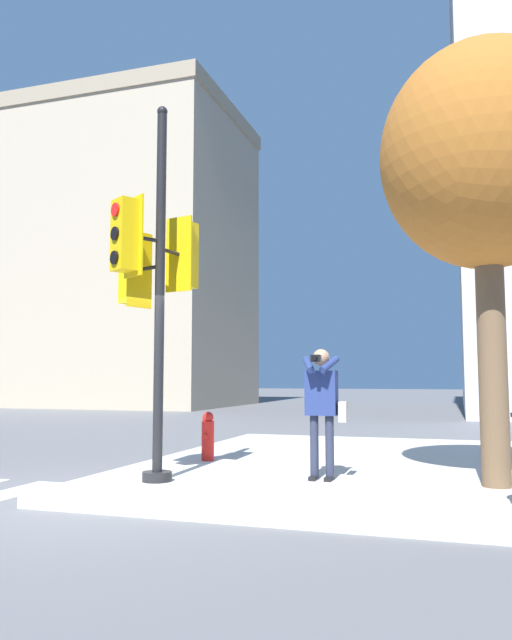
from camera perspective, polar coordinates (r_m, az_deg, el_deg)
name	(u,v)px	position (r m, az deg, el deg)	size (l,w,h in m)	color
ground_plane	(82,503)	(7.79, -15.63, -15.80)	(160.00, 160.00, 0.00)	#5B5B5E
sidewalk_corner	(413,468)	(10.02, 14.17, -13.01)	(8.00, 8.00, 0.15)	#BCB7AD
traffic_signal_pole	(152,272)	(8.29, -9.52, 4.39)	(0.95, 1.30, 4.88)	black
person_photographer	(322,401)	(8.13, 6.10, -7.37)	(0.58, 0.54, 1.67)	black
street_tree	(485,159)	(8.54, 20.23, 13.66)	(2.60, 2.60, 5.49)	brown
fire_hydrant	(208,436)	(10.02, -4.42, -10.55)	(0.20, 0.26, 0.76)	red
building_left	(112,259)	(35.53, -13.03, 5.41)	(14.17, 9.85, 15.96)	tan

